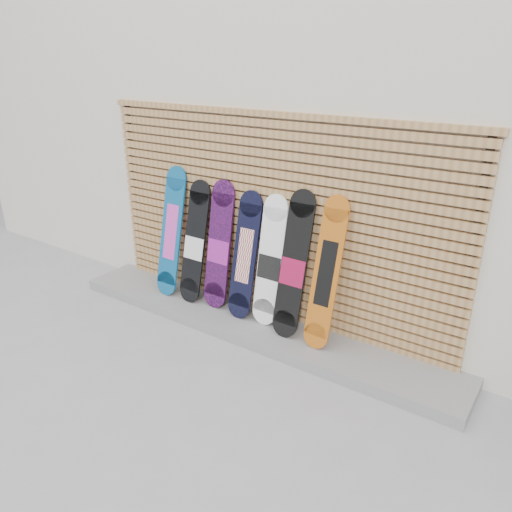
% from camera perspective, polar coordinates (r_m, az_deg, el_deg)
% --- Properties ---
extents(ground, '(80.00, 80.00, 0.00)m').
position_cam_1_polar(ground, '(4.98, -3.54, -12.22)').
color(ground, gray).
rests_on(ground, ground).
extents(building, '(12.00, 5.00, 3.60)m').
position_cam_1_polar(building, '(7.09, 17.67, 13.03)').
color(building, beige).
rests_on(building, ground).
extents(concrete_step, '(4.60, 0.70, 0.12)m').
position_cam_1_polar(concrete_step, '(5.48, -0.40, -7.90)').
color(concrete_step, gray).
rests_on(concrete_step, ground).
extents(slat_wall, '(4.26, 0.08, 2.29)m').
position_cam_1_polar(slat_wall, '(5.23, 1.39, 4.38)').
color(slat_wall, '#A37444').
rests_on(slat_wall, ground).
extents(snowboard_0, '(0.29, 0.37, 1.50)m').
position_cam_1_polar(snowboard_0, '(5.91, -9.65, 2.73)').
color(snowboard_0, '#0D5284').
rests_on(snowboard_0, concrete_step).
extents(snowboard_1, '(0.29, 0.35, 1.39)m').
position_cam_1_polar(snowboard_1, '(5.72, -7.02, 1.48)').
color(snowboard_1, black).
rests_on(snowboard_1, concrete_step).
extents(snowboard_2, '(0.30, 0.28, 1.44)m').
position_cam_1_polar(snowboard_2, '(5.53, -4.26, 1.12)').
color(snowboard_2, black).
rests_on(snowboard_2, concrete_step).
extents(snowboard_3, '(0.28, 0.32, 1.37)m').
position_cam_1_polar(snowboard_3, '(5.32, -1.27, 0.03)').
color(snowboard_3, black).
rests_on(snowboard_3, concrete_step).
extents(snowboard_4, '(0.29, 0.28, 1.38)m').
position_cam_1_polar(snowboard_4, '(5.17, 1.60, -0.68)').
color(snowboard_4, white).
rests_on(snowboard_4, concrete_step).
extents(snowboard_5, '(0.28, 0.38, 1.48)m').
position_cam_1_polar(snowboard_5, '(4.97, 4.31, -1.15)').
color(snowboard_5, black).
rests_on(snowboard_5, concrete_step).
extents(snowboard_6, '(0.26, 0.38, 1.48)m').
position_cam_1_polar(snowboard_6, '(4.81, 8.02, -2.01)').
color(snowboard_6, '#B65A13').
rests_on(snowboard_6, concrete_step).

